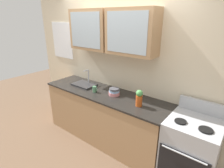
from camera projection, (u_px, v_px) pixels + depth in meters
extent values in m
plane|color=brown|center=(105.00, 137.00, 3.38)|extent=(10.00, 10.00, 0.00)
cube|color=beige|center=(117.00, 60.00, 3.16)|extent=(4.20, 0.10, 2.84)
cube|color=#A87F56|center=(91.00, 30.00, 3.07)|extent=(0.78, 0.30, 0.67)
cube|color=#9EADB7|center=(85.00, 30.00, 2.96)|extent=(0.66, 0.01, 0.57)
cube|color=#A87F56|center=(132.00, 32.00, 2.60)|extent=(0.78, 0.30, 0.67)
cube|color=#9EADB7|center=(126.00, 33.00, 2.48)|extent=(0.66, 0.01, 0.57)
cube|color=white|center=(62.00, 40.00, 3.88)|extent=(0.62, 0.01, 0.75)
cube|color=#A87F56|center=(104.00, 117.00, 3.22)|extent=(2.30, 0.64, 0.89)
cube|color=black|center=(104.00, 93.00, 3.06)|extent=(2.33, 0.66, 0.03)
cube|color=#ADAFB5|center=(190.00, 152.00, 2.36)|extent=(0.63, 0.62, 0.92)
cylinder|color=#ADAFB5|center=(183.00, 155.00, 2.03)|extent=(0.50, 0.02, 0.02)
cube|color=#ADAFB5|center=(202.00, 107.00, 2.38)|extent=(0.60, 0.04, 0.18)
cylinder|color=black|center=(181.00, 121.00, 2.19)|extent=(0.14, 0.14, 0.02)
cylinder|color=black|center=(206.00, 130.00, 2.02)|extent=(0.16, 0.16, 0.02)
cube|color=#2D2D30|center=(84.00, 85.00, 3.37)|extent=(0.43, 0.30, 0.03)
cylinder|color=#ADAFB5|center=(88.00, 76.00, 3.41)|extent=(0.02, 0.02, 0.25)
cylinder|color=#ADAFB5|center=(86.00, 71.00, 3.32)|extent=(0.02, 0.12, 0.02)
cylinder|color=#D87F84|center=(114.00, 93.00, 2.95)|extent=(0.18, 0.18, 0.05)
cylinder|color=#8CB7E0|center=(114.00, 92.00, 2.94)|extent=(0.17, 0.17, 0.04)
cylinder|color=#4C4C54|center=(114.00, 90.00, 2.93)|extent=(0.16, 0.16, 0.05)
cylinder|color=#BF4C19|center=(139.00, 101.00, 2.57)|extent=(0.09, 0.09, 0.16)
sphere|color=#4C994C|center=(139.00, 93.00, 2.53)|extent=(0.10, 0.10, 0.10)
cylinder|color=#4C7F59|center=(94.00, 89.00, 3.06)|extent=(0.07, 0.07, 0.10)
torus|color=#4C7F59|center=(96.00, 89.00, 3.03)|extent=(0.06, 0.01, 0.06)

